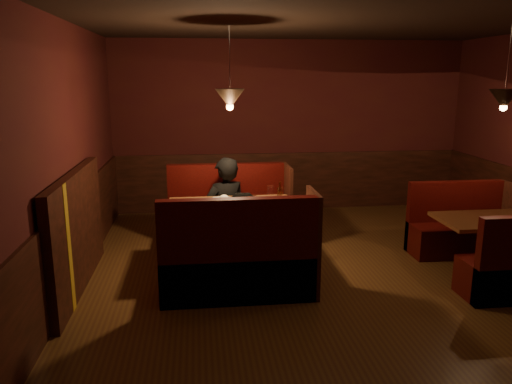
{
  "coord_description": "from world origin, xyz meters",
  "views": [
    {
      "loc": [
        -1.59,
        -4.98,
        2.3
      ],
      "look_at": [
        -0.91,
        0.78,
        0.95
      ],
      "focal_mm": 35.0,
      "sensor_mm": 36.0,
      "label": 1
    }
  ],
  "objects": [
    {
      "name": "main_table",
      "position": [
        -1.2,
        0.79,
        0.62
      ],
      "size": [
        1.5,
        0.91,
        1.05
      ],
      "color": "brown",
      "rests_on": "ground"
    },
    {
      "name": "diner_a",
      "position": [
        -1.24,
        1.39,
        0.81
      ],
      "size": [
        0.69,
        0.57,
        1.63
      ],
      "primitive_type": "imported",
      "rotation": [
        0.0,
        0.0,
        3.5
      ],
      "color": "black",
      "rests_on": "ground"
    },
    {
      "name": "main_bench_far",
      "position": [
        -1.18,
        1.64,
        0.36
      ],
      "size": [
        1.65,
        0.59,
        1.13
      ],
      "color": "black",
      "rests_on": "ground"
    },
    {
      "name": "second_bench_far",
      "position": [
        1.83,
        0.99,
        0.3
      ],
      "size": [
        1.32,
        0.5,
        0.95
      ],
      "color": "black",
      "rests_on": "ground"
    },
    {
      "name": "second_table",
      "position": [
        1.81,
        0.28,
        0.5
      ],
      "size": [
        1.2,
        0.77,
        0.68
      ],
      "color": "brown",
      "rests_on": "ground"
    },
    {
      "name": "room",
      "position": [
        -0.28,
        0.05,
        1.05
      ],
      "size": [
        6.02,
        7.02,
        2.92
      ],
      "color": "#502D18",
      "rests_on": "ground"
    },
    {
      "name": "main_bench_near",
      "position": [
        -1.18,
        -0.07,
        0.36
      ],
      "size": [
        1.65,
        0.59,
        1.13
      ],
      "color": "black",
      "rests_on": "ground"
    },
    {
      "name": "diner_b",
      "position": [
        -1.09,
        0.19,
        0.72
      ],
      "size": [
        0.82,
        0.72,
        1.43
      ],
      "primitive_type": "imported",
      "rotation": [
        0.0,
        0.0,
        0.29
      ],
      "color": "black",
      "rests_on": "ground"
    }
  ]
}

